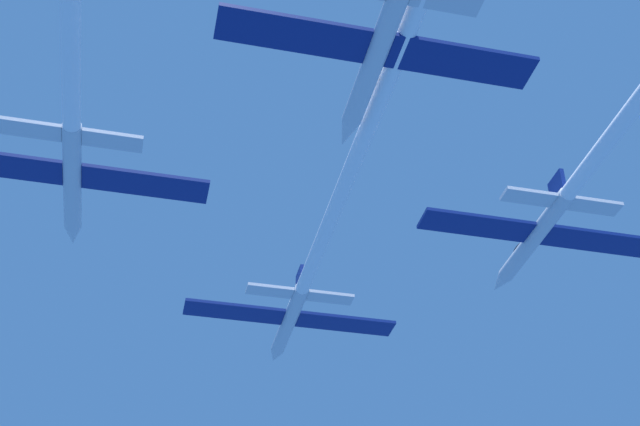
# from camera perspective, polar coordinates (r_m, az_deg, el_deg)

# --- Properties ---
(jet_lead) EXTENTS (16.47, 53.23, 2.73)m
(jet_lead) POSITION_cam_1_polar(r_m,az_deg,el_deg) (55.84, 0.97, 0.25)
(jet_lead) COLOR silver
(jet_left_wing) EXTENTS (16.47, 49.77, 2.73)m
(jet_left_wing) POSITION_cam_1_polar(r_m,az_deg,el_deg) (44.90, -16.02, 12.69)
(jet_left_wing) COLOR silver
(jet_right_wing) EXTENTS (16.47, 48.66, 2.73)m
(jet_right_wing) POSITION_cam_1_polar(r_m,az_deg,el_deg) (52.28, 19.76, 6.43)
(jet_right_wing) COLOR silver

